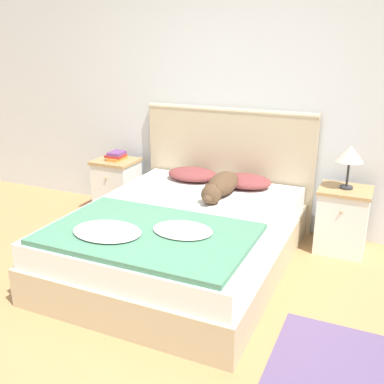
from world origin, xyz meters
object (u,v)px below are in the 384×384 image
object	(u,v)px
bed	(182,239)
pillow_right	(245,181)
nightstand_left	(117,186)
book_stack	(116,156)
dog	(221,186)
table_lamp	(350,155)
pillow_left	(192,174)
nightstand_right	(342,220)

from	to	relation	value
bed	pillow_right	size ratio (longest dim) A/B	4.22
nightstand_left	book_stack	xyz separation A→B (m)	(0.00, 0.02, 0.33)
bed	book_stack	world-z (taller)	book_stack
nightstand_left	dog	size ratio (longest dim) A/B	0.80
bed	table_lamp	xyz separation A→B (m)	(1.17, 0.84, 0.64)
book_stack	table_lamp	bearing A→B (deg)	-0.16
nightstand_left	dog	xyz separation A→B (m)	(1.32, -0.34, 0.28)
pillow_left	book_stack	bearing A→B (deg)	178.10
nightstand_right	pillow_left	size ratio (longest dim) A/B	1.16
pillow_right	bed	bearing A→B (deg)	-108.28
bed	table_lamp	distance (m)	1.57
dog	table_lamp	xyz separation A→B (m)	(1.02, 0.35, 0.30)
dog	table_lamp	world-z (taller)	table_lamp
pillow_left	book_stack	distance (m)	0.90
bed	dog	size ratio (longest dim) A/B	2.90
dog	pillow_left	bearing A→B (deg)	142.65
nightstand_left	book_stack	distance (m)	0.33
bed	nightstand_right	xyz separation A→B (m)	(1.17, 0.83, 0.06)
bed	pillow_right	world-z (taller)	pillow_right
pillow_right	book_stack	bearing A→B (deg)	178.81
nightstand_right	table_lamp	world-z (taller)	table_lamp
pillow_right	table_lamp	xyz separation A→B (m)	(0.90, 0.02, 0.34)
pillow_left	book_stack	world-z (taller)	book_stack
bed	nightstand_left	xyz separation A→B (m)	(-1.17, 0.83, 0.06)
table_lamp	pillow_left	bearing A→B (deg)	-179.07
nightstand_left	nightstand_right	world-z (taller)	same
pillow_left	table_lamp	bearing A→B (deg)	0.93
pillow_right	nightstand_right	bearing A→B (deg)	0.83
dog	nightstand_left	bearing A→B (deg)	165.75
nightstand_left	pillow_right	world-z (taller)	pillow_right
bed	pillow_left	bearing A→B (deg)	108.28
nightstand_left	table_lamp	distance (m)	2.41
bed	table_lamp	bearing A→B (deg)	35.75
book_stack	dog	bearing A→B (deg)	-14.96
dog	table_lamp	size ratio (longest dim) A/B	1.92
nightstand_right	dog	bearing A→B (deg)	-161.73
nightstand_right	table_lamp	size ratio (longest dim) A/B	1.53
bed	nightstand_right	size ratio (longest dim) A/B	3.63
bed	book_stack	distance (m)	1.49
nightstand_right	pillow_right	xyz separation A→B (m)	(-0.90, -0.01, 0.24)
nightstand_left	pillow_right	xyz separation A→B (m)	(1.44, -0.01, 0.24)
nightstand_right	pillow_right	world-z (taller)	pillow_right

